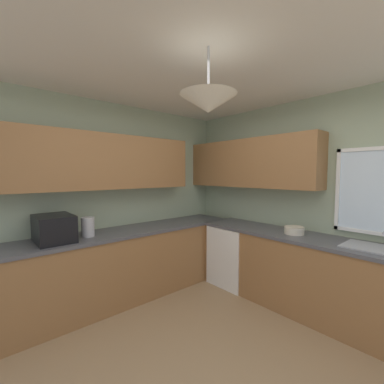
# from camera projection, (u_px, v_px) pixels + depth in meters

# --- Properties ---
(ground_plane) EXTENTS (8.54, 8.54, 0.00)m
(ground_plane) POSITION_uv_depth(u_px,v_px,m) (207.00, 373.00, 2.09)
(ground_plane) COLOR #997A56
(room_shell) EXTENTS (4.00, 3.88, 2.67)m
(room_shell) POSITION_uv_depth(u_px,v_px,m) (195.00, 156.00, 2.95)
(room_shell) COLOR #9EAD8E
(room_shell) RESTS_ON ground_plane
(counter_run_left) EXTENTS (0.65, 3.49, 0.91)m
(counter_run_left) POSITION_uv_depth(u_px,v_px,m) (119.00, 266.00, 3.28)
(counter_run_left) COLOR olive
(counter_run_left) RESTS_ON ground_plane
(counter_run_back) EXTENTS (3.09, 0.65, 0.91)m
(counter_run_back) POSITION_uv_depth(u_px,v_px,m) (316.00, 277.00, 2.93)
(counter_run_back) COLOR olive
(counter_run_back) RESTS_ON ground_plane
(dishwasher) EXTENTS (0.60, 0.60, 0.86)m
(dishwasher) POSITION_uv_depth(u_px,v_px,m) (235.00, 255.00, 3.80)
(dishwasher) COLOR white
(dishwasher) RESTS_ON ground_plane
(microwave) EXTENTS (0.48, 0.36, 0.29)m
(microwave) POSITION_uv_depth(u_px,v_px,m) (54.00, 228.00, 2.75)
(microwave) COLOR black
(microwave) RESTS_ON counter_run_left
(kettle) EXTENTS (0.15, 0.15, 0.23)m
(kettle) POSITION_uv_depth(u_px,v_px,m) (88.00, 227.00, 2.97)
(kettle) COLOR #B7B7BC
(kettle) RESTS_ON counter_run_left
(sink_assembly) EXTENTS (0.68, 0.40, 0.19)m
(sink_assembly) POSITION_uv_depth(u_px,v_px,m) (384.00, 249.00, 2.44)
(sink_assembly) COLOR #9EA0A5
(sink_assembly) RESTS_ON counter_run_back
(bowl) EXTENTS (0.23, 0.23, 0.09)m
(bowl) POSITION_uv_depth(u_px,v_px,m) (294.00, 230.00, 3.11)
(bowl) COLOR beige
(bowl) RESTS_ON counter_run_back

